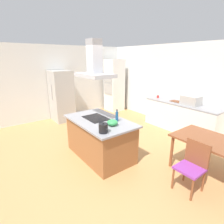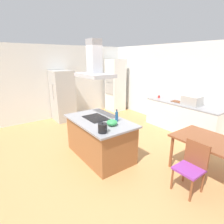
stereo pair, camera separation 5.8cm
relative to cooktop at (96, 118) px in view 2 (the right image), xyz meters
name	(u,v)px [view 2 (the right image)]	position (x,y,z in m)	size (l,w,h in m)	color
ground	(144,139)	(0.15, 1.50, -0.91)	(16.00, 16.00, 0.00)	tan
wall_back	(184,87)	(0.15, 3.25, 0.44)	(7.20, 0.10, 2.70)	white
wall_left	(74,81)	(-3.30, 1.00, 0.44)	(0.10, 8.80, 2.70)	white
kitchen_island	(100,138)	(0.15, 0.00, -0.45)	(1.72, 1.02, 0.90)	#995B33
cooktop	(96,118)	(0.00, 0.00, 0.00)	(0.60, 0.44, 0.01)	black
tea_kettle	(103,128)	(0.79, -0.33, 0.08)	(0.23, 0.18, 0.21)	black
olive_oil_bottle	(117,116)	(0.46, 0.26, 0.11)	(0.07, 0.07, 0.27)	navy
mixing_bowl	(112,123)	(0.60, 0.03, 0.06)	(0.23, 0.23, 0.13)	#33934C
back_counter	(181,117)	(0.40, 2.88, -0.46)	(2.36, 0.62, 0.90)	white
countertop_microwave	(192,101)	(0.67, 2.88, 0.13)	(0.50, 0.38, 0.28)	#B2AFAA
coffee_mug_red	(159,97)	(-0.56, 2.90, 0.04)	(0.08, 0.08, 0.09)	red
cutting_board	(177,102)	(0.16, 2.93, 0.00)	(0.34, 0.24, 0.02)	brown
wall_oven_stack	(115,85)	(-2.75, 2.65, 0.20)	(0.70, 0.66, 2.20)	white
refrigerator	(63,96)	(-2.83, 0.29, 0.00)	(0.80, 0.73, 1.82)	#B2AFAA
dining_table	(213,145)	(2.07, 1.34, -0.24)	(1.40, 0.90, 0.75)	brown
chair_facing_island	(192,164)	(2.07, 0.67, -0.40)	(0.42, 0.42, 0.89)	purple
range_hood	(94,65)	(0.00, 0.00, 1.20)	(0.90, 0.55, 0.78)	#ADADB2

